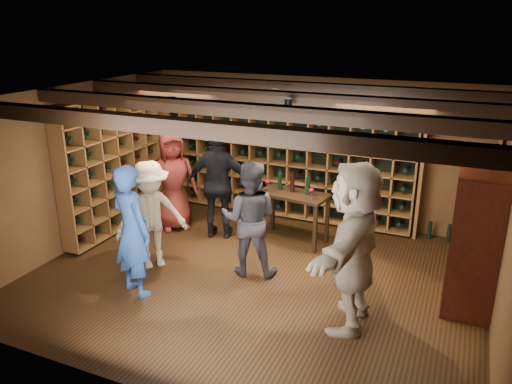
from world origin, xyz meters
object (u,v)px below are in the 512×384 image
at_px(man_grey_suit, 249,219).
at_px(guest_beige, 353,246).
at_px(tasting_table, 293,198).
at_px(guest_woman_black, 219,184).
at_px(display_cabinet, 474,250).
at_px(man_blue_shirt, 132,231).
at_px(guest_red_floral, 173,181).
at_px(guest_khaki, 151,215).

distance_m(man_grey_suit, guest_beige, 1.73).
bearing_deg(tasting_table, guest_woman_black, -157.48).
xyz_separation_m(display_cabinet, guest_beige, (-1.25, -0.77, 0.14)).
xyz_separation_m(display_cabinet, man_blue_shirt, (-3.98, -1.18, 0.02)).
bearing_deg(guest_red_floral, man_blue_shirt, -116.21).
xyz_separation_m(guest_red_floral, guest_woman_black, (0.88, -0.01, 0.06)).
bearing_deg(tasting_table, guest_khaki, -126.12).
height_order(man_blue_shirt, tasting_table, man_blue_shirt).
bearing_deg(guest_beige, guest_red_floral, -116.06).
bearing_deg(guest_khaki, guest_woman_black, 26.46).
bearing_deg(man_grey_suit, tasting_table, -113.12).
relative_size(man_blue_shirt, guest_beige, 0.88).
bearing_deg(display_cabinet, tasting_table, 156.45).
xyz_separation_m(guest_khaki, tasting_table, (1.56, 1.61, -0.05)).
bearing_deg(guest_beige, guest_khaki, -96.57).
height_order(man_grey_suit, guest_woman_black, guest_woman_black).
bearing_deg(guest_beige, man_blue_shirt, -81.92).
xyz_separation_m(man_grey_suit, guest_khaki, (-1.37, -0.36, -0.03)).
relative_size(display_cabinet, guest_woman_black, 0.97).
height_order(man_grey_suit, guest_beige, guest_beige).
xyz_separation_m(man_blue_shirt, guest_khaki, (-0.23, 0.72, -0.09)).
distance_m(display_cabinet, man_blue_shirt, 4.15).
distance_m(guest_red_floral, guest_woman_black, 0.88).
xyz_separation_m(display_cabinet, tasting_table, (-2.65, 1.15, -0.13)).
distance_m(man_grey_suit, guest_woman_black, 1.35).
bearing_deg(guest_woman_black, man_blue_shirt, 69.92).
xyz_separation_m(man_grey_suit, guest_beige, (1.59, -0.67, 0.18)).
distance_m(guest_red_floral, guest_beige, 3.80).
bearing_deg(man_grey_suit, guest_woman_black, -58.84).
xyz_separation_m(guest_beige, tasting_table, (-1.39, 1.92, -0.26)).
relative_size(guest_woman_black, guest_beige, 0.91).
distance_m(guest_woman_black, tasting_table, 1.21).
height_order(display_cabinet, guest_khaki, display_cabinet).
bearing_deg(guest_woman_black, display_cabinet, 152.24).
distance_m(guest_khaki, guest_beige, 2.98).
xyz_separation_m(guest_khaki, guest_beige, (2.95, -0.31, 0.21)).
relative_size(display_cabinet, man_grey_suit, 1.07).
bearing_deg(guest_beige, guest_woman_black, -123.02).
xyz_separation_m(display_cabinet, man_grey_suit, (-2.84, -0.09, -0.04)).
height_order(guest_red_floral, guest_khaki, guest_red_floral).
xyz_separation_m(guest_red_floral, guest_khaki, (0.48, -1.32, -0.06)).
distance_m(display_cabinet, guest_khaki, 4.23).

